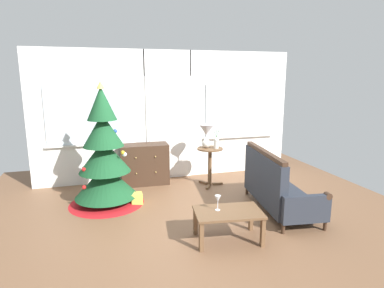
{
  "coord_description": "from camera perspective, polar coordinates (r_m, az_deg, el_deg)",
  "views": [
    {
      "loc": [
        -1.35,
        -4.25,
        2.04
      ],
      "look_at": [
        0.05,
        0.55,
        1.0
      ],
      "focal_mm": 30.31,
      "sensor_mm": 36.0,
      "label": 1
    }
  ],
  "objects": [
    {
      "name": "flower_vase",
      "position": [
        6.02,
        4.29,
        0.32
      ],
      "size": [
        0.11,
        0.1,
        0.35
      ],
      "color": "beige",
      "rests_on": "side_table"
    },
    {
      "name": "settee_sofa",
      "position": [
        5.18,
        14.41,
        -7.35
      ],
      "size": [
        0.9,
        1.7,
        0.96
      ],
      "color": "#3D281C",
      "rests_on": "ground"
    },
    {
      "name": "dresser_cabinet",
      "position": [
        6.31,
        -8.32,
        -3.52
      ],
      "size": [
        0.91,
        0.47,
        0.78
      ],
      "color": "#3D281C",
      "rests_on": "ground"
    },
    {
      "name": "table_lamp",
      "position": [
        6.03,
        2.56,
        1.97
      ],
      "size": [
        0.28,
        0.28,
        0.44
      ],
      "color": "silver",
      "rests_on": "side_table"
    },
    {
      "name": "christmas_tree",
      "position": [
        5.37,
        -15.11,
        -3.15
      ],
      "size": [
        1.21,
        1.21,
        1.98
      ],
      "color": "#4C331E",
      "rests_on": "ground"
    },
    {
      "name": "side_table",
      "position": [
        6.12,
        3.17,
        -2.67
      ],
      "size": [
        0.5,
        0.48,
        0.73
      ],
      "color": "brown",
      "rests_on": "ground"
    },
    {
      "name": "ground_plane",
      "position": [
        4.9,
        1.27,
        -12.84
      ],
      "size": [
        6.76,
        6.76,
        0.0
      ],
      "primitive_type": "plane",
      "color": "brown"
    },
    {
      "name": "back_wall_with_door",
      "position": [
        6.52,
        -4.22,
        5.03
      ],
      "size": [
        5.2,
        0.14,
        2.55
      ],
      "color": "white",
      "rests_on": "ground"
    },
    {
      "name": "coffee_table",
      "position": [
        4.19,
        6.37,
        -12.35
      ],
      "size": [
        0.9,
        0.63,
        0.39
      ],
      "color": "brown",
      "rests_on": "ground"
    },
    {
      "name": "gift_box",
      "position": [
        5.44,
        -9.7,
        -9.42
      ],
      "size": [
        0.18,
        0.16,
        0.18
      ],
      "primitive_type": "cube",
      "color": "#D8C64C",
      "rests_on": "ground"
    },
    {
      "name": "wine_glass",
      "position": [
        4.12,
        4.55,
        -9.71
      ],
      "size": [
        0.08,
        0.08,
        0.2
      ],
      "color": "silver",
      "rests_on": "coffee_table"
    }
  ]
}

